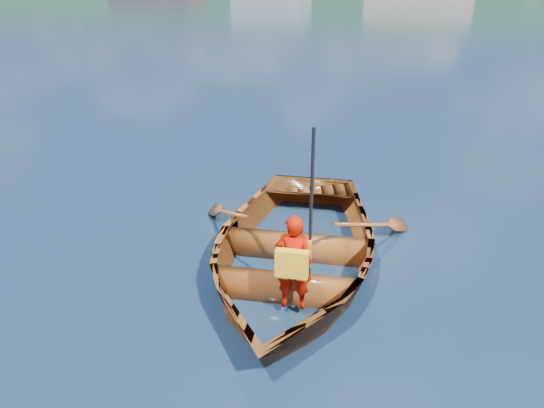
{
  "coord_description": "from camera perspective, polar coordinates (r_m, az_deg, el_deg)",
  "views": [
    {
      "loc": [
        1.13,
        -5.99,
        3.52
      ],
      "look_at": [
        -0.51,
        -0.5,
        0.86
      ],
      "focal_mm": 35.0,
      "sensor_mm": 36.0,
      "label": 1
    }
  ],
  "objects": [
    {
      "name": "ground",
      "position": [
        7.04,
        5.15,
        -5.2
      ],
      "size": [
        600.0,
        600.0,
        0.0
      ],
      "color": "#0F2945",
      "rests_on": "ground"
    },
    {
      "name": "rowboat",
      "position": [
        6.52,
        2.12,
        -4.81
      ],
      "size": [
        3.45,
        4.52,
        0.88
      ],
      "color": "brown",
      "rests_on": "ground"
    },
    {
      "name": "child_paddler",
      "position": [
        5.55,
        2.35,
        -6.18
      ],
      "size": [
        0.42,
        0.37,
        1.97
      ],
      "color": "#C10E00",
      "rests_on": "ground"
    }
  ]
}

